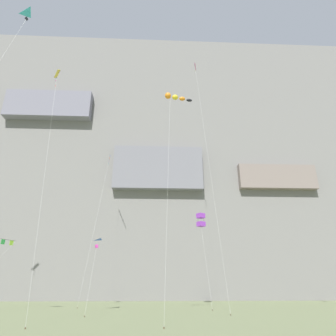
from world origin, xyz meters
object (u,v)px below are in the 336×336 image
Objects in this scene: kite_delta_low_center at (21,35)px; kite_banner_upper_mid at (107,172)px; kite_windsock_low_right at (174,98)px; kite_delta_mid_left at (93,246)px; kite_box_low_left at (201,220)px; kite_diamond_far_left at (56,83)px; kite_diamond_mid_center at (198,85)px.

kite_delta_low_center is 1.00× the size of kite_banner_upper_mid.
kite_windsock_low_right is 23.02m from kite_banner_upper_mid.
kite_delta_low_center is at bearing -102.32° from kite_delta_mid_left.
kite_box_low_left is 25.96m from kite_diamond_far_left.
kite_box_low_left is 16.06m from kite_delta_mid_left.
kite_delta_mid_left is (1.21, -11.41, -13.18)m from kite_banner_upper_mid.
kite_diamond_mid_center is at bearing -94.87° from kite_box_low_left.
kite_diamond_mid_center is at bearing 47.98° from kite_delta_low_center.
kite_windsock_low_right is 0.92× the size of kite_banner_upper_mid.
kite_banner_upper_mid is at bearing 80.41° from kite_diamond_far_left.
kite_box_low_left is (17.17, 23.75, -9.45)m from kite_delta_low_center.
kite_box_low_left is 0.35× the size of kite_diamond_mid_center.
kite_delta_mid_left is at bearing -83.95° from kite_banner_upper_mid.
kite_delta_mid_left is 18.77m from kite_diamond_far_left.
kite_delta_mid_left is at bearing -170.89° from kite_diamond_mid_center.
kite_windsock_low_right is 0.59× the size of kite_diamond_mid_center.
kite_diamond_far_left reaches higher than kite_windsock_low_right.
kite_box_low_left is 0.47× the size of kite_diamond_far_left.
kite_diamond_far_left is at bearing -122.01° from kite_delta_mid_left.
kite_box_low_left is at bearing -15.54° from kite_banner_upper_mid.
kite_delta_low_center is at bearing -132.02° from kite_diamond_mid_center.
kite_banner_upper_mid reaches higher than kite_delta_mid_left.
kite_diamond_far_left is (-17.43, -8.98, -7.24)m from kite_diamond_mid_center.
kite_delta_mid_left is (-8.73, 9.35, -13.60)m from kite_windsock_low_right.
kite_diamond_mid_center is at bearing 27.27° from kite_diamond_far_left.
kite_diamond_mid_center is at bearing 9.11° from kite_delta_mid_left.
kite_diamond_far_left is (-4.30, -6.88, 16.93)m from kite_delta_mid_left.
kite_windsock_low_right reaches higher than kite_delta_mid_left.
kite_diamond_mid_center reaches higher than kite_delta_mid_left.
kite_banner_upper_mid is (-14.78, 4.11, 8.65)m from kite_box_low_left.
kite_delta_low_center is at bearing -150.04° from kite_windsock_low_right.
kite_diamond_mid_center reaches higher than kite_diamond_far_left.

